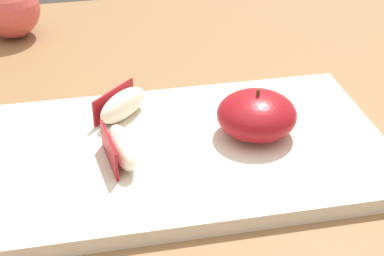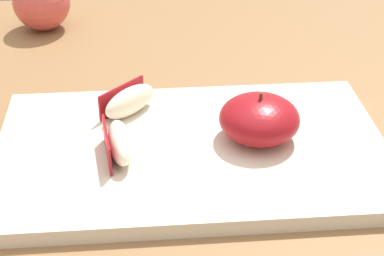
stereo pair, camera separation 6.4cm
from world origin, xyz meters
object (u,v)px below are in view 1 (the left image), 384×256
(whole_apple_pink_lady, at_px, (10,9))
(apple_half_skin_up, at_px, (257,115))
(apple_wedge_middle, at_px, (121,147))
(apple_wedge_right, at_px, (122,105))
(cutting_board, at_px, (192,151))

(whole_apple_pink_lady, bearing_deg, apple_half_skin_up, -53.57)
(apple_half_skin_up, distance_m, apple_wedge_middle, 0.15)
(apple_wedge_right, height_order, whole_apple_pink_lady, whole_apple_pink_lady)
(apple_half_skin_up, height_order, apple_wedge_middle, apple_half_skin_up)
(cutting_board, relative_size, whole_apple_pink_lady, 4.36)
(apple_wedge_middle, xyz_separation_m, whole_apple_pink_lady, (-0.12, 0.37, 0.01))
(cutting_board, xyz_separation_m, apple_half_skin_up, (0.07, 0.01, 0.03))
(apple_wedge_right, height_order, apple_wedge_middle, same)
(apple_wedge_middle, relative_size, whole_apple_pink_lady, 0.80)
(apple_half_skin_up, height_order, apple_wedge_right, apple_half_skin_up)
(cutting_board, distance_m, apple_half_skin_up, 0.08)
(cutting_board, height_order, apple_wedge_right, apple_wedge_right)
(cutting_board, height_order, apple_wedge_middle, apple_wedge_middle)
(apple_wedge_right, distance_m, apple_wedge_middle, 0.08)
(apple_half_skin_up, relative_size, apple_wedge_middle, 1.14)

